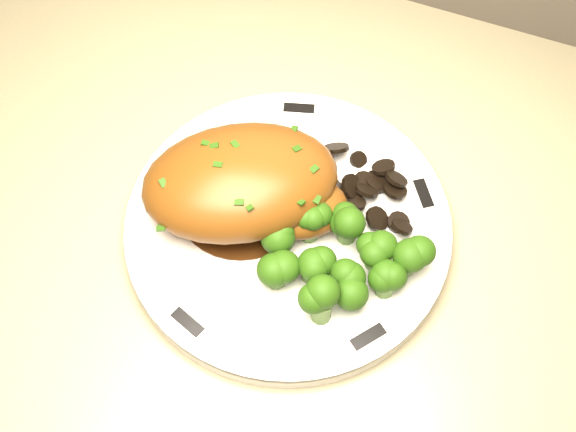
% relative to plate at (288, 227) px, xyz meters
% --- Properties ---
extents(plate, '(0.33, 0.33, 0.02)m').
position_rel_plate_xyz_m(plate, '(0.00, 0.00, 0.00)').
color(plate, white).
rests_on(plate, counter).
extents(rim_accent_0, '(0.03, 0.03, 0.00)m').
position_rel_plate_xyz_m(rim_accent_0, '(0.11, 0.07, 0.01)').
color(rim_accent_0, black).
rests_on(rim_accent_0, plate).
extents(rim_accent_1, '(0.03, 0.02, 0.00)m').
position_rel_plate_xyz_m(rim_accent_1, '(-0.04, 0.12, 0.01)').
color(rim_accent_1, black).
rests_on(rim_accent_1, plate).
extents(rim_accent_2, '(0.01, 0.03, 0.00)m').
position_rel_plate_xyz_m(rim_accent_2, '(-0.13, 0.00, 0.01)').
color(rim_accent_2, black).
rests_on(rim_accent_2, plate).
extents(rim_accent_3, '(0.03, 0.02, 0.00)m').
position_rel_plate_xyz_m(rim_accent_3, '(-0.04, -0.12, 0.01)').
color(rim_accent_3, black).
rests_on(rim_accent_3, plate).
extents(rim_accent_4, '(0.03, 0.03, 0.00)m').
position_rel_plate_xyz_m(rim_accent_4, '(0.10, -0.08, 0.01)').
color(rim_accent_4, black).
rests_on(rim_accent_4, plate).
extents(gravy_pool, '(0.12, 0.12, 0.00)m').
position_rel_plate_xyz_m(gravy_pool, '(-0.05, 0.00, 0.01)').
color(gravy_pool, '#341A09').
rests_on(gravy_pool, plate).
extents(chicken_breast, '(0.21, 0.19, 0.07)m').
position_rel_plate_xyz_m(chicken_breast, '(-0.04, 0.00, 0.04)').
color(chicken_breast, brown).
rests_on(chicken_breast, plate).
extents(mushroom_pile, '(0.10, 0.07, 0.03)m').
position_rel_plate_xyz_m(mushroom_pile, '(0.05, 0.05, 0.01)').
color(mushroom_pile, black).
rests_on(mushroom_pile, plate).
extents(broccoli_florets, '(0.14, 0.10, 0.04)m').
position_rel_plate_xyz_m(broccoli_florets, '(0.06, -0.03, 0.03)').
color(broccoli_florets, '#4F7431').
rests_on(broccoli_florets, plate).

